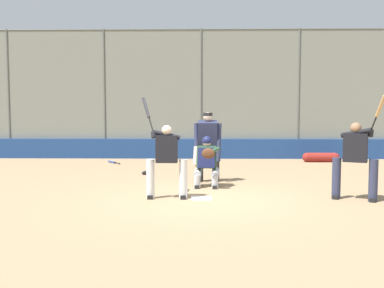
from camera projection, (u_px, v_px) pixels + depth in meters
name	position (u px, v px, depth m)	size (l,w,h in m)	color
ground_plane	(201.00, 198.00, 9.26)	(160.00, 160.00, 0.00)	#9E7F5B
home_plate_marker	(201.00, 198.00, 9.26)	(0.43, 0.43, 0.01)	white
backstop_fence	(201.00, 92.00, 16.65)	(21.73, 0.08, 4.79)	#515651
padding_wall	(201.00, 149.00, 16.72)	(21.22, 0.18, 0.73)	navy
bleachers_beyond	(170.00, 144.00, 18.99)	(15.16, 1.95, 1.16)	slate
batter_at_plate	(166.00, 159.00, 9.21)	(0.99, 0.60, 2.09)	silver
catcher_behind_plate	(207.00, 161.00, 10.56)	(0.64, 0.77, 1.21)	#B7B7BC
umpire_home	(208.00, 144.00, 11.33)	(0.72, 0.44, 1.76)	#333333
batter_on_deck	(356.00, 158.00, 9.03)	(0.86, 0.90, 2.11)	#2D334C
spare_bat_near_backstop	(113.00, 162.00, 15.31)	(0.54, 0.67, 0.07)	black
fielding_glove_on_dirt	(146.00, 173.00, 12.66)	(0.28, 0.21, 0.10)	black
equipment_bag_dugout_side	(321.00, 157.00, 15.63)	(1.29, 0.32, 0.32)	maroon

